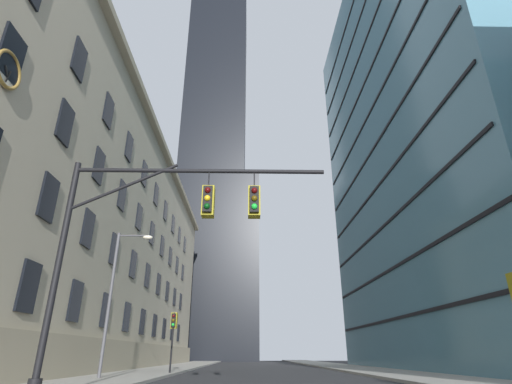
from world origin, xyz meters
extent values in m
cube|color=#BCAF93|center=(-19.79, 26.24, 11.51)|extent=(17.57, 64.47, 23.01)
cube|color=tan|center=(-10.75, 26.24, 22.31)|extent=(0.70, 64.47, 0.60)
cube|color=tan|center=(-10.85, 26.24, 1.10)|extent=(0.50, 64.47, 2.20)
cube|color=black|center=(-10.95, 8.00, 4.00)|extent=(0.14, 1.40, 2.20)
cube|color=black|center=(-10.95, 13.00, 4.00)|extent=(0.14, 1.40, 2.20)
cube|color=black|center=(-10.95, 18.00, 4.00)|extent=(0.14, 1.40, 2.20)
cube|color=black|center=(-10.95, 23.00, 4.00)|extent=(0.14, 1.40, 2.20)
cube|color=black|center=(-10.95, 28.00, 4.00)|extent=(0.14, 1.40, 2.20)
cube|color=black|center=(-10.95, 33.00, 4.00)|extent=(0.14, 1.40, 2.20)
cube|color=black|center=(-10.95, 38.00, 4.00)|extent=(0.14, 1.40, 2.20)
cube|color=black|center=(-10.95, 43.00, 4.00)|extent=(0.14, 1.40, 2.20)
cube|color=black|center=(-10.95, 48.00, 4.00)|extent=(0.14, 1.40, 2.20)
cube|color=black|center=(-10.95, 8.00, 8.20)|extent=(0.14, 1.40, 2.20)
cube|color=black|center=(-10.95, 13.00, 8.20)|extent=(0.14, 1.40, 2.20)
cube|color=black|center=(-10.95, 18.00, 8.20)|extent=(0.14, 1.40, 2.20)
cube|color=black|center=(-10.95, 23.00, 8.20)|extent=(0.14, 1.40, 2.20)
cube|color=black|center=(-10.95, 28.00, 8.20)|extent=(0.14, 1.40, 2.20)
cube|color=black|center=(-10.95, 33.00, 8.20)|extent=(0.14, 1.40, 2.20)
cube|color=black|center=(-10.95, 38.00, 8.20)|extent=(0.14, 1.40, 2.20)
cube|color=black|center=(-10.95, 43.00, 8.20)|extent=(0.14, 1.40, 2.20)
cube|color=black|center=(-10.95, 48.00, 8.20)|extent=(0.14, 1.40, 2.20)
cube|color=black|center=(-10.95, 3.00, 12.40)|extent=(0.14, 1.40, 2.20)
cube|color=black|center=(-10.95, 8.00, 12.40)|extent=(0.14, 1.40, 2.20)
cube|color=black|center=(-10.95, 13.00, 12.40)|extent=(0.14, 1.40, 2.20)
cube|color=black|center=(-10.95, 18.00, 12.40)|extent=(0.14, 1.40, 2.20)
cube|color=black|center=(-10.95, 23.00, 12.40)|extent=(0.14, 1.40, 2.20)
cube|color=black|center=(-10.95, 28.00, 12.40)|extent=(0.14, 1.40, 2.20)
cube|color=black|center=(-10.95, 33.00, 12.40)|extent=(0.14, 1.40, 2.20)
cube|color=black|center=(-10.95, 38.00, 12.40)|extent=(0.14, 1.40, 2.20)
cube|color=black|center=(-10.95, 43.00, 12.40)|extent=(0.14, 1.40, 2.20)
cube|color=black|center=(-10.95, 48.00, 12.40)|extent=(0.14, 1.40, 2.20)
cube|color=black|center=(-10.95, 8.00, 16.60)|extent=(0.14, 1.40, 2.20)
cube|color=black|center=(-10.95, 13.00, 16.60)|extent=(0.14, 1.40, 2.20)
cube|color=black|center=(-10.95, 18.00, 16.60)|extent=(0.14, 1.40, 2.20)
cube|color=black|center=(-10.95, 23.00, 16.60)|extent=(0.14, 1.40, 2.20)
cube|color=black|center=(-10.95, 28.00, 16.60)|extent=(0.14, 1.40, 2.20)
cube|color=black|center=(-10.95, 33.00, 16.60)|extent=(0.14, 1.40, 2.20)
cube|color=black|center=(-10.95, 38.00, 16.60)|extent=(0.14, 1.40, 2.20)
cube|color=black|center=(-10.95, 43.00, 16.60)|extent=(0.14, 1.40, 2.20)
cube|color=black|center=(-10.95, 48.00, 16.60)|extent=(0.14, 1.40, 2.20)
torus|color=olive|center=(-10.88, 3.00, 11.66)|extent=(0.14, 1.59, 1.59)
cylinder|color=silver|center=(-10.92, 3.00, 11.66)|extent=(0.05, 1.37, 1.37)
cube|color=black|center=(-10.85, 2.89, 11.52)|extent=(0.03, 0.32, 0.36)
cube|color=black|center=(-10.85, 3.06, 11.38)|extent=(0.03, 0.18, 0.61)
cube|color=black|center=(-10.10, 77.91, 19.24)|extent=(22.01, 22.01, 38.49)
cube|color=black|center=(-10.10, 77.91, 66.48)|extent=(15.41, 15.41, 55.98)
cube|color=teal|center=(18.23, 24.33, 22.52)|extent=(14.47, 35.76, 45.04)
cube|color=black|center=(10.96, 24.33, 4.00)|extent=(0.12, 34.76, 0.24)
cube|color=black|center=(10.96, 24.33, 8.00)|extent=(0.12, 34.76, 0.24)
cube|color=black|center=(10.96, 24.33, 12.00)|extent=(0.12, 34.76, 0.24)
cube|color=black|center=(10.96, 24.33, 16.00)|extent=(0.12, 34.76, 0.24)
cube|color=black|center=(10.96, 24.33, 20.00)|extent=(0.12, 34.76, 0.24)
cube|color=black|center=(10.96, 24.33, 24.00)|extent=(0.12, 34.76, 0.24)
cube|color=black|center=(10.96, 24.33, 28.00)|extent=(0.12, 34.76, 0.24)
cube|color=black|center=(10.96, 24.33, 32.00)|extent=(0.12, 34.76, 0.24)
cube|color=black|center=(10.96, 24.33, 36.00)|extent=(0.12, 34.76, 0.24)
cube|color=black|center=(10.96, 24.33, 40.00)|extent=(0.12, 34.76, 0.24)
cylinder|color=black|center=(-7.10, 2.36, 3.69)|extent=(0.20, 0.20, 7.08)
cylinder|color=black|center=(-2.94, 2.36, 6.98)|extent=(8.32, 0.14, 0.14)
cylinder|color=black|center=(-5.44, 2.36, 6.38)|extent=(3.41, 0.10, 1.72)
cylinder|color=black|center=(-2.66, 2.36, 6.68)|extent=(0.04, 0.04, 0.60)
cube|color=black|center=(-2.66, 2.36, 5.93)|extent=(0.30, 0.30, 0.90)
cube|color=olive|center=(-2.66, 2.53, 5.93)|extent=(0.40, 0.40, 1.04)
sphere|color=#450808|center=(-2.66, 2.20, 6.21)|extent=(0.20, 0.20, 0.20)
sphere|color=yellow|center=(-2.66, 2.20, 5.93)|extent=(0.20, 0.20, 0.20)
sphere|color=#083D10|center=(-2.66, 2.20, 5.65)|extent=(0.20, 0.20, 0.20)
cylinder|color=black|center=(-1.14, 2.36, 6.68)|extent=(0.04, 0.04, 0.60)
cube|color=black|center=(-1.14, 2.36, 5.93)|extent=(0.30, 0.30, 0.90)
cube|color=olive|center=(-1.14, 2.53, 5.93)|extent=(0.40, 0.40, 1.04)
sphere|color=#450808|center=(-1.14, 2.20, 6.21)|extent=(0.20, 0.20, 0.20)
sphere|color=#4B3A08|center=(-1.14, 2.20, 5.93)|extent=(0.20, 0.20, 0.20)
sphere|color=green|center=(-1.14, 2.20, 5.65)|extent=(0.20, 0.20, 0.20)
cylinder|color=black|center=(-6.37, 18.44, 2.02)|extent=(0.12, 0.12, 3.74)
cube|color=black|center=(-6.37, 18.44, 3.39)|extent=(0.30, 0.30, 0.90)
cube|color=olive|center=(-6.37, 18.61, 3.39)|extent=(0.40, 0.40, 1.04)
sphere|color=#450808|center=(-6.37, 18.28, 3.67)|extent=(0.20, 0.20, 0.20)
sphere|color=#4B3A08|center=(-6.37, 18.28, 3.39)|extent=(0.20, 0.20, 0.20)
sphere|color=green|center=(-6.37, 18.28, 3.11)|extent=(0.20, 0.20, 0.20)
cylinder|color=#47474C|center=(-8.94, 12.70, 4.00)|extent=(0.18, 0.18, 7.70)
cylinder|color=#47474C|center=(-8.09, 12.70, 7.70)|extent=(1.71, 0.10, 0.10)
ellipsoid|color=#EFE5C6|center=(-7.24, 12.70, 7.60)|extent=(0.56, 0.32, 0.24)
camera|label=1|loc=(-1.33, -9.49, 1.26)|focal=27.24mm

